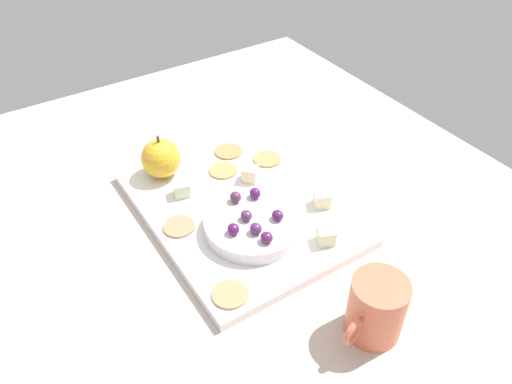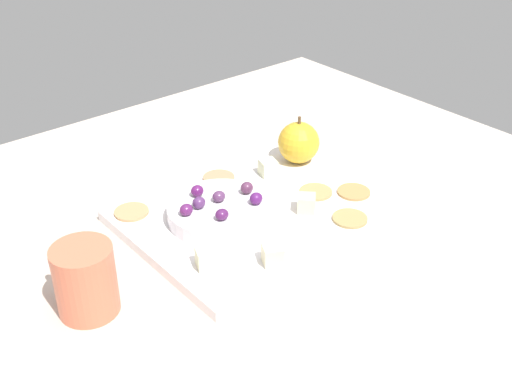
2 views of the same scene
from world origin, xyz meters
TOP-DOWN VIEW (x-y plane):
  - table at (0.00, 0.00)cm, footprint 116.78×98.44cm
  - platter at (3.53, 0.45)cm, footprint 39.03×29.37cm
  - serving_dish at (-3.12, 1.38)cm, footprint 15.40×15.40cm
  - apple_whole at (17.83, 7.24)cm, footprint 7.00×7.00cm
  - apple_stem at (17.83, 7.24)cm, footprint 0.50×0.50cm
  - cheese_cube_0 at (-4.28, -11.54)cm, footprint 3.52×3.52cm
  - cheese_cube_1 at (7.95, -5.10)cm, footprint 3.69×3.69cm
  - cheese_cube_2 at (10.82, 6.94)cm, footprint 3.23×3.23cm
  - cheese_cube_3 at (-11.41, -6.59)cm, footprint 3.41×3.41cm
  - cracker_0 at (11.20, -10.92)cm, footprint 5.14×5.14cm
  - cracker_1 at (12.69, -2.29)cm, footprint 5.14×5.14cm
  - cracker_2 at (17.25, -6.09)cm, footprint 5.14×5.14cm
  - cracker_3 at (-12.33, 11.05)cm, footprint 5.14×5.14cm
  - cracker_4 at (3.78, 10.95)cm, footprint 5.14×5.14cm
  - grape_0 at (-2.64, 2.28)cm, footprint 1.96×1.76cm
  - grape_1 at (-5.21, -1.85)cm, footprint 1.96×1.76cm
  - grape_2 at (1.06, -1.73)cm, footprint 1.96×1.76cm
  - grape_3 at (-4.17, 5.52)cm, footprint 1.96×1.76cm
  - grape_4 at (1.93, 1.46)cm, footprint 1.96×1.76cm
  - grape_5 at (-8.34, 2.29)cm, footprint 1.96×1.76cm
  - grape_6 at (-5.92, 2.64)cm, footprint 1.96×1.76cm
  - cup at (-26.42, -2.53)cm, footprint 7.47×10.59cm

SIDE VIEW (x-z plane):
  - table at x=0.00cm, z-range 0.00..4.62cm
  - platter at x=3.53cm, z-range 4.62..6.26cm
  - cracker_0 at x=11.20cm, z-range 6.26..6.66cm
  - cracker_1 at x=12.69cm, z-range 6.26..6.66cm
  - cracker_2 at x=17.25cm, z-range 6.26..6.66cm
  - cracker_3 at x=-12.33cm, z-range 6.26..6.66cm
  - cracker_4 at x=3.78cm, z-range 6.26..6.66cm
  - serving_dish at x=-3.12cm, z-range 6.26..8.63cm
  - cheese_cube_0 at x=-4.28cm, z-range 6.26..8.86cm
  - cheese_cube_1 at x=7.95cm, z-range 6.26..8.86cm
  - cheese_cube_2 at x=10.82cm, z-range 6.26..8.86cm
  - cheese_cube_3 at x=-11.41cm, z-range 6.26..8.86cm
  - cup at x=-26.42cm, z-range 4.62..13.75cm
  - grape_1 at x=-5.21cm, z-range 8.63..10.23cm
  - grape_0 at x=-2.64cm, z-range 8.63..10.27cm
  - grape_5 at x=-8.34cm, z-range 8.63..10.32cm
  - grape_3 at x=-4.17cm, z-range 8.63..10.35cm
  - grape_6 at x=-5.92cm, z-range 8.63..10.40cm
  - grape_2 at x=1.06cm, z-range 8.63..10.42cm
  - grape_4 at x=1.93cm, z-range 8.63..10.46cm
  - apple_whole at x=17.83cm, z-range 6.26..13.26cm
  - apple_stem at x=17.83cm, z-range 13.26..14.46cm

